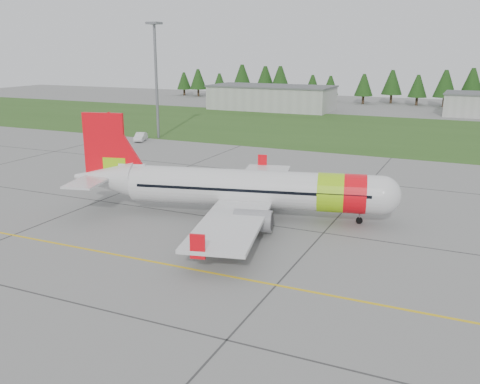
% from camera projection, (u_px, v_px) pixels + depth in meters
% --- Properties ---
extents(ground, '(320.00, 320.00, 0.00)m').
position_uv_depth(ground, '(87.00, 306.00, 34.44)').
color(ground, gray).
rests_on(ground, ground).
extents(aircraft, '(32.19, 30.22, 9.88)m').
position_uv_depth(aircraft, '(245.00, 189.00, 51.94)').
color(aircraft, silver).
rests_on(aircraft, ground).
extents(service_van, '(2.01, 1.96, 4.53)m').
position_uv_depth(service_van, '(140.00, 128.00, 94.55)').
color(service_van, silver).
rests_on(service_van, ground).
extents(grass_strip, '(320.00, 50.00, 0.03)m').
position_uv_depth(grass_strip, '(361.00, 131.00, 106.47)').
color(grass_strip, '#30561E').
rests_on(grass_strip, ground).
extents(taxi_guideline, '(120.00, 0.25, 0.02)m').
position_uv_depth(taxi_guideline, '(156.00, 262.00, 41.46)').
color(taxi_guideline, gold).
rests_on(taxi_guideline, ground).
extents(hangar_west, '(32.00, 14.00, 6.00)m').
position_uv_depth(hangar_west, '(271.00, 98.00, 142.27)').
color(hangar_west, '#A8A8A3').
rests_on(hangar_west, ground).
extents(floodlight_mast, '(0.50, 0.50, 20.00)m').
position_uv_depth(floodlight_mast, '(156.00, 83.00, 95.56)').
color(floodlight_mast, slate).
rests_on(floodlight_mast, ground).
extents(treeline, '(160.00, 8.00, 10.00)m').
position_uv_depth(treeline, '(403.00, 87.00, 154.35)').
color(treeline, '#1C3F14').
rests_on(treeline, ground).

